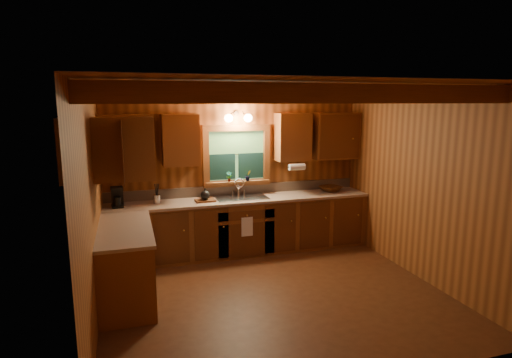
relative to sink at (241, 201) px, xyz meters
The scene contains 20 objects.
room 1.66m from the sink, 90.00° to the right, with size 4.20×4.20×4.20m.
ceiling_beams 2.29m from the sink, 90.00° to the right, with size 4.20×2.54×0.18m.
base_cabinets 0.73m from the sink, 147.14° to the right, with size 4.20×2.22×0.86m.
countertop 0.57m from the sink, 146.97° to the right, with size 4.20×2.24×0.04m.
backsplash 0.31m from the sink, 90.00° to the left, with size 4.20×0.02×0.16m, color #9E806A.
dishwasher_panel 1.79m from the sink, 147.88° to the right, with size 0.02×0.60×0.80m, color white.
upper_cabinets 1.15m from the sink, 162.32° to the right, with size 4.19×1.77×0.78m.
window 0.72m from the sink, 90.00° to the left, with size 1.12×0.08×1.00m.
window_sill 0.34m from the sink, 90.00° to the left, with size 1.06×0.14×0.04m, color brown.
wall_sconce 1.32m from the sink, 90.00° to the left, with size 0.45×0.21×0.17m.
paper_towel_roll 1.06m from the sink, ahead, with size 0.11×0.11×0.27m, color white.
dish_towel 0.48m from the sink, 90.00° to the right, with size 0.18×0.01×0.30m, color white.
sink is the anchor object (origin of this frame).
coffee_maker 1.89m from the sink, behind, with size 0.17×0.21×0.30m.
utensil_crock 1.32m from the sink, behind, with size 0.11×0.11×0.30m.
cutting_board 0.60m from the sink, behind, with size 0.30×0.21×0.03m, color #512811.
teakettle 0.61m from the sink, behind, with size 0.14×0.14×0.18m.
wicker_basket 1.60m from the sink, ahead, with size 0.36×0.36×0.09m, color #48230C.
potted_plant_left 0.44m from the sink, 127.64° to the left, with size 0.09×0.06×0.17m, color #512811.
potted_plant_right 0.44m from the sink, 47.41° to the left, with size 0.10×0.08×0.17m, color #512811.
Camera 1 is at (-1.71, -4.74, 2.42)m, focal length 29.60 mm.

